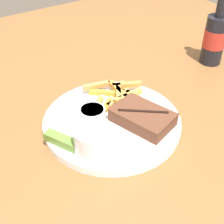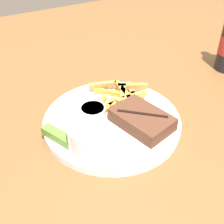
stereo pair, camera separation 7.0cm
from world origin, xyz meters
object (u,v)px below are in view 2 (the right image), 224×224
dinner_plate (112,122)px  coleslaw_cup (87,137)px  dipping_sauce_cup (93,111)px  pickle_spear (58,136)px  fork_utensil (107,97)px  steak_portion (142,120)px

dinner_plate → coleslaw_cup: bearing=-53.6°
dipping_sauce_cup → pickle_spear: size_ratio=0.73×
coleslaw_cup → fork_utensil: coleslaw_cup is taller
dipping_sauce_cup → fork_utensil: (-0.05, 0.06, -0.01)m
steak_portion → dipping_sauce_cup: bearing=-132.5°
coleslaw_cup → fork_utensil: size_ratio=0.60×
dinner_plate → dipping_sauce_cup: bearing=-129.2°
steak_portion → coleslaw_cup: coleslaw_cup is taller
coleslaw_cup → pickle_spear: 0.07m
steak_portion → dipping_sauce_cup: (-0.08, -0.08, -0.00)m
dinner_plate → fork_utensil: bearing=161.1°
dipping_sauce_cup → fork_utensil: size_ratio=0.46×
pickle_spear → fork_utensil: size_ratio=0.62×
dinner_plate → steak_portion: size_ratio=2.10×
steak_portion → pickle_spear: 0.18m
steak_portion → dipping_sauce_cup: size_ratio=2.50×
steak_portion → dinner_plate: bearing=-134.6°
dinner_plate → pickle_spear: bearing=-85.1°
coleslaw_cup → dipping_sauce_cup: 0.11m
dinner_plate → dipping_sauce_cup: size_ratio=5.26×
dinner_plate → dipping_sauce_cup: 0.05m
coleslaw_cup → pickle_spear: (-0.05, -0.04, -0.02)m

